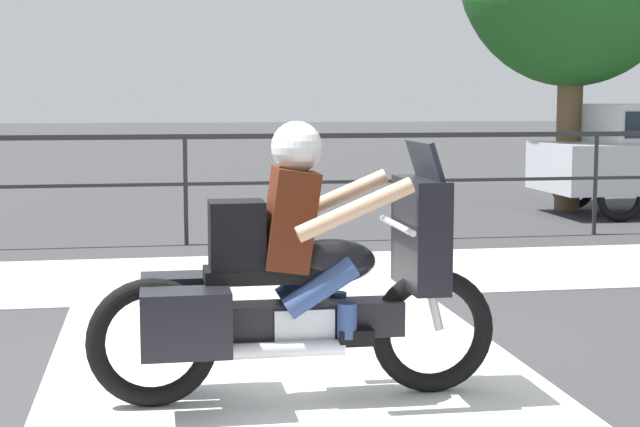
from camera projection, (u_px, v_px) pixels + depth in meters
The scene contains 5 objects.
ground_plane at pixel (218, 377), 6.07m from camera, with size 120.00×120.00×0.00m, color #38383A.
sidewalk_band at pixel (194, 277), 9.39m from camera, with size 44.00×2.40×0.01m, color #B7B2A8.
crosswalk_band at pixel (296, 382), 5.95m from camera, with size 3.05×6.00×0.01m, color silver.
fence_railing at pixel (185, 158), 11.38m from camera, with size 36.00×0.05×1.29m.
motorcycle at pixel (296, 278), 5.54m from camera, with size 2.35×0.76×1.59m.
Camera 1 is at (-0.37, -5.92, 1.73)m, focal length 55.00 mm.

